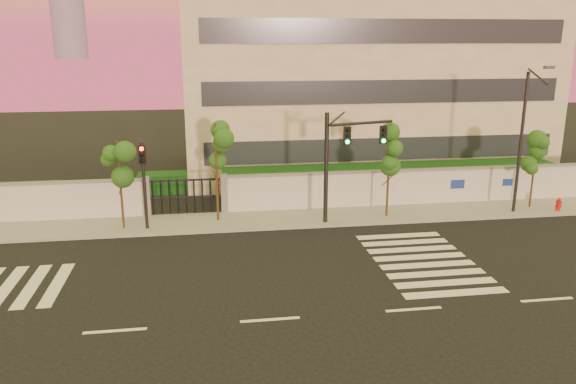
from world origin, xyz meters
name	(u,v)px	position (x,y,z in m)	size (l,w,h in m)	color
ground	(270,320)	(0.00, 0.00, 0.00)	(120.00, 120.00, 0.00)	black
sidewalk	(246,221)	(0.00, 10.50, 0.07)	(60.00, 3.00, 0.15)	gray
perimeter_wall	(245,194)	(0.10, 12.00, 1.07)	(60.00, 0.36, 2.20)	silver
hedge_row	(260,185)	(1.17, 14.74, 0.82)	(41.00, 4.25, 1.80)	#103610
institutional_building	(360,82)	(9.00, 21.99, 6.16)	(24.40, 12.40, 12.25)	#B5AD99
road_markings	(219,277)	(-1.58, 3.76, 0.01)	(57.00, 7.62, 0.02)	silver
street_tree_c	(119,165)	(-5.96, 10.05, 3.27)	(1.31, 1.05, 4.45)	#382314
street_tree_d	(216,151)	(-1.37, 10.63, 3.73)	(1.52, 1.21, 5.07)	#382314
street_tree_e	(390,150)	(7.33, 10.06, 3.62)	(1.47, 1.17, 4.93)	#382314
street_tree_f	(536,154)	(15.60, 10.39, 3.12)	(1.31, 1.04, 4.24)	#382314
traffic_signal_main	(341,155)	(4.65, 9.50, 3.57)	(3.52, 1.06, 5.64)	black
traffic_signal_secondary	(144,175)	(-4.85, 9.79, 2.80)	(0.34, 0.34, 4.41)	black
streetlight_east	(523,136)	(14.27, 9.60, 4.23)	(0.47, 1.88, 7.82)	black
fire_hydrant	(558,206)	(16.72, 9.53, 0.42)	(0.33, 0.31, 0.84)	red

